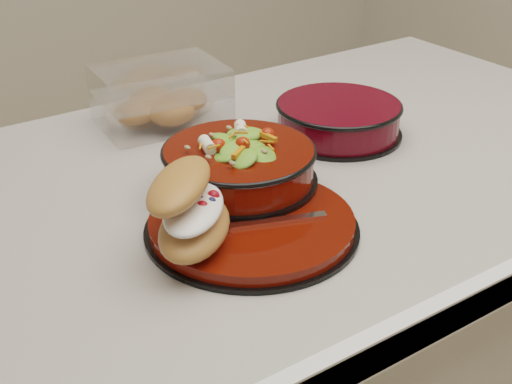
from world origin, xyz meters
TOP-DOWN VIEW (x-y plane):
  - dinner_plate at (-0.15, -0.13)m, footprint 0.26×0.26m
  - salad_bowl at (-0.12, -0.04)m, footprint 0.21×0.21m
  - croissant at (-0.24, -0.13)m, footprint 0.15×0.17m
  - fork at (-0.16, -0.15)m, footprint 0.16×0.07m
  - pastry_box at (-0.08, 0.24)m, footprint 0.21×0.16m
  - extra_bowl at (0.12, 0.04)m, footprint 0.20×0.20m

SIDE VIEW (x-z plane):
  - dinner_plate at x=-0.15m, z-range 0.90..0.92m
  - fork at x=-0.16m, z-range 0.92..0.92m
  - extra_bowl at x=0.12m, z-range 0.90..0.96m
  - pastry_box at x=-0.08m, z-range 0.90..0.99m
  - salad_bowl at x=-0.12m, z-range 0.91..1.00m
  - croissant at x=-0.24m, z-range 0.92..1.00m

